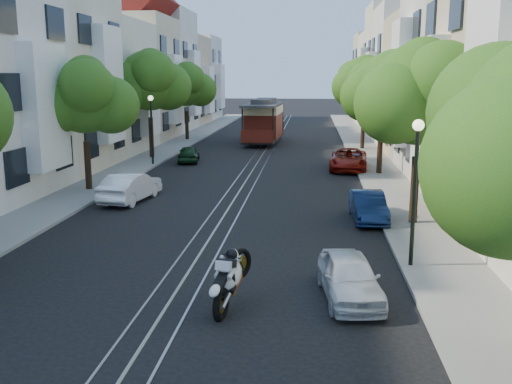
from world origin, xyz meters
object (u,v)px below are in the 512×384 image
(lamp_west, at_px, (151,119))
(cable_car, at_px, (264,119))
(tree_e_c, at_px, (384,92))
(tree_e_b, at_px, (422,96))
(parked_car_e_mid, at_px, (368,206))
(parked_car_w_mid, at_px, (130,187))
(parked_car_w_far, at_px, (189,154))
(parked_car_e_near, at_px, (350,277))
(tree_w_c, at_px, (150,82))
(tree_e_d, at_px, (365,84))
(parked_car_e_far, at_px, (349,159))
(sportbike_rider, at_px, (230,277))
(tree_w_d, at_px, (187,86))
(lamp_east, at_px, (416,171))
(tree_w_b, at_px, (85,99))

(lamp_west, height_order, cable_car, lamp_west)
(tree_e_c, xyz_separation_m, lamp_west, (-13.56, 2.02, -1.75))
(tree_e_b, distance_m, parked_car_e_mid, 4.53)
(parked_car_w_mid, height_order, parked_car_w_far, parked_car_w_mid)
(parked_car_e_near, bearing_deg, tree_w_c, 109.29)
(tree_e_d, distance_m, parked_car_e_far, 10.49)
(tree_e_b, xyz_separation_m, parked_car_e_near, (-2.86, -7.41, -4.17))
(parked_car_e_near, bearing_deg, sportbike_rider, -169.99)
(tree_w_d, bearing_deg, parked_car_w_far, -77.47)
(parked_car_e_near, bearing_deg, tree_e_d, 77.50)
(parked_car_e_mid, distance_m, parked_car_w_mid, 10.41)
(lamp_east, distance_m, sportbike_rider, 6.16)
(parked_car_w_mid, bearing_deg, tree_w_b, -28.73)
(lamp_east, bearing_deg, parked_car_e_far, 92.29)
(tree_e_d, height_order, parked_car_e_mid, tree_e_d)
(tree_e_b, distance_m, cable_car, 27.20)
(tree_e_c, height_order, parked_car_w_far, tree_e_c)
(parked_car_e_far, bearing_deg, lamp_west, -177.45)
(tree_e_b, height_order, parked_car_e_near, tree_e_b)
(tree_e_b, bearing_deg, lamp_east, -100.93)
(tree_w_b, relative_size, parked_car_e_far, 1.39)
(lamp_east, distance_m, cable_car, 31.65)
(parked_car_e_near, bearing_deg, parked_car_w_far, 104.78)
(lamp_east, bearing_deg, sportbike_rider, -145.24)
(parked_car_w_far, bearing_deg, parked_car_e_far, 160.21)
(sportbike_rider, relative_size, cable_car, 0.25)
(tree_w_d, bearing_deg, cable_car, -9.20)
(tree_e_d, height_order, tree_w_b, tree_e_d)
(tree_w_c, xyz_separation_m, parked_car_e_mid, (12.74, -15.46, -4.51))
(tree_w_d, xyz_separation_m, parked_car_w_far, (2.74, -12.33, -4.07))
(lamp_east, distance_m, lamp_west, 21.97)
(tree_w_c, relative_size, parked_car_w_mid, 1.82)
(cable_car, height_order, parked_car_w_mid, cable_car)
(parked_car_e_mid, distance_m, parked_car_e_far, 12.00)
(tree_e_b, distance_m, lamp_west, 18.90)
(tree_e_b, bearing_deg, tree_w_c, 131.99)
(tree_e_b, xyz_separation_m, tree_e_d, (0.00, 22.00, 0.13))
(tree_w_b, distance_m, parked_car_w_far, 10.77)
(lamp_west, height_order, parked_car_w_far, lamp_west)
(tree_e_c, distance_m, parked_car_w_mid, 14.75)
(tree_e_d, xyz_separation_m, tree_w_d, (-14.40, 5.00, -0.27))
(tree_e_b, height_order, parked_car_e_far, tree_e_b)
(sportbike_rider, bearing_deg, cable_car, 104.99)
(tree_e_d, relative_size, tree_w_d, 1.05)
(tree_w_c, bearing_deg, tree_w_b, -90.00)
(tree_w_c, height_order, parked_car_e_near, tree_w_c)
(tree_e_b, distance_m, tree_w_d, 30.60)
(tree_e_c, height_order, lamp_east, tree_e_c)
(tree_w_c, relative_size, tree_w_d, 1.09)
(lamp_east, relative_size, parked_car_w_mid, 1.07)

